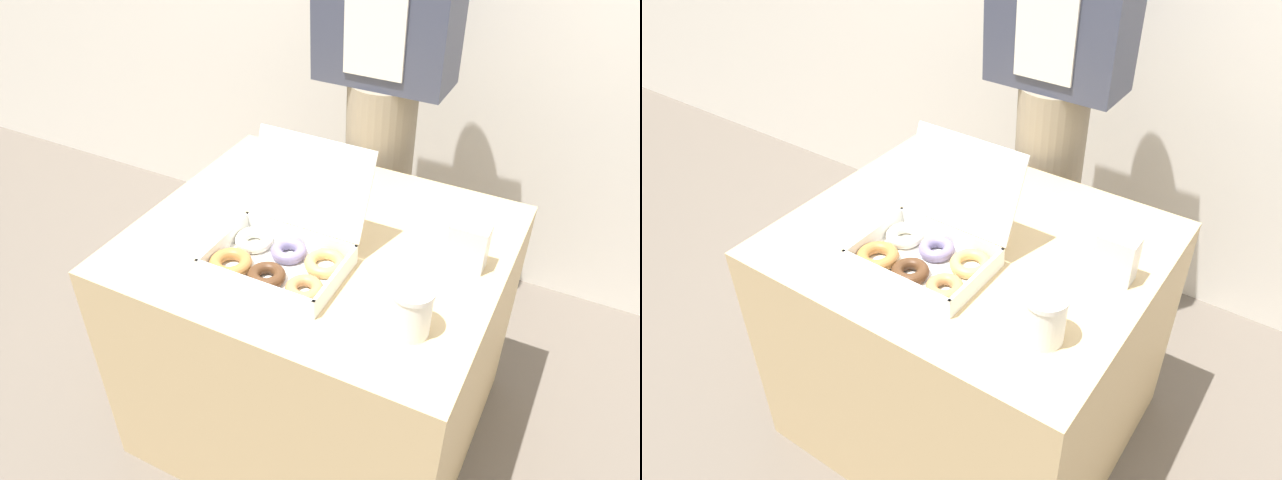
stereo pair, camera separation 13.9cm
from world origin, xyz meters
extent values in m
plane|color=#665B51|center=(0.00, 0.00, 0.00)|extent=(14.00, 14.00, 0.00)
cube|color=tan|center=(0.00, 0.00, 0.36)|extent=(0.96, 0.82, 0.73)
cube|color=white|center=(-0.03, -0.17, 0.73)|extent=(0.32, 0.23, 0.01)
cube|color=white|center=(-0.18, -0.17, 0.76)|extent=(0.01, 0.23, 0.05)
cube|color=white|center=(0.13, -0.17, 0.76)|extent=(0.01, 0.23, 0.05)
cube|color=white|center=(-0.03, -0.28, 0.76)|extent=(0.32, 0.01, 0.05)
cube|color=white|center=(-0.03, -0.05, 0.76)|extent=(0.32, 0.01, 0.05)
cube|color=white|center=(-0.03, 0.00, 0.88)|extent=(0.32, 0.10, 0.21)
torus|color=#A87038|center=(-0.13, -0.22, 0.75)|extent=(0.14, 0.14, 0.03)
torus|color=silver|center=(-0.13, -0.11, 0.75)|extent=(0.14, 0.14, 0.03)
torus|color=#4C2D19|center=(-0.03, -0.22, 0.75)|extent=(0.13, 0.13, 0.03)
torus|color=slate|center=(-0.03, -0.11, 0.75)|extent=(0.13, 0.13, 0.03)
torus|color=#B27F4C|center=(0.07, -0.22, 0.75)|extent=(0.12, 0.12, 0.03)
torus|color=tan|center=(0.07, -0.11, 0.75)|extent=(0.11, 0.11, 0.03)
cylinder|color=white|center=(0.33, -0.21, 0.78)|extent=(0.09, 0.09, 0.11)
cylinder|color=white|center=(0.33, -0.21, 0.84)|extent=(0.09, 0.09, 0.01)
cube|color=silver|center=(0.37, 0.06, 0.79)|extent=(0.09, 0.05, 0.12)
cylinder|color=gray|center=(-0.07, 0.57, 0.47)|extent=(0.23, 0.23, 0.94)
cube|color=silver|center=(-0.07, 0.47, 1.17)|extent=(0.19, 0.01, 0.38)
camera|label=1|loc=(0.60, -1.16, 1.70)|focal=35.00mm
camera|label=2|loc=(0.72, -1.09, 1.70)|focal=35.00mm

